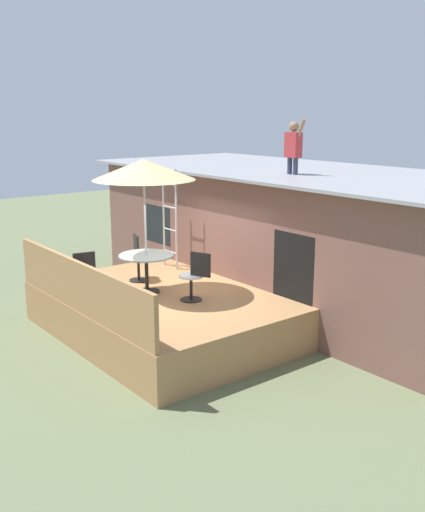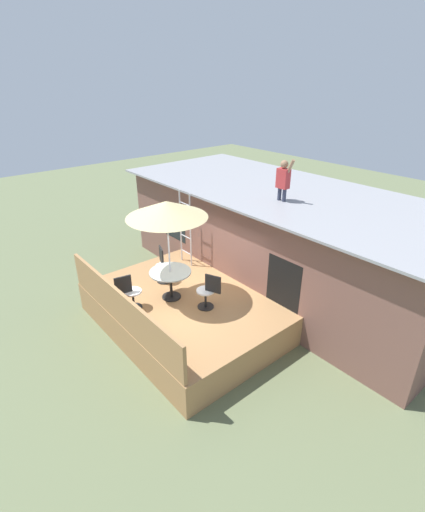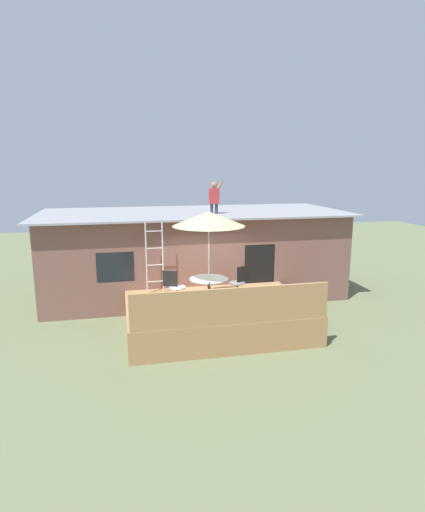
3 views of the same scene
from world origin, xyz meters
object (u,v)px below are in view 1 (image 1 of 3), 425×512
object	(u,v)px
patio_umbrella	(144,169)
patio_chair_left	(138,258)
patio_table	(146,263)
step_ladder	(170,218)
patio_chair_right	(194,277)
person_figure	(294,144)
patio_chair_near	(92,276)

from	to	relation	value
patio_umbrella	patio_chair_left	xyz separation A→B (m)	(-0.87, 0.34, -1.89)
patio_table	step_ladder	size ratio (longest dim) A/B	0.47
patio_chair_left	patio_chair_right	bearing A→B (deg)	23.44
person_figure	patio_umbrella	bearing A→B (deg)	-105.32
person_figure	patio_chair_left	distance (m)	3.92
patio_umbrella	person_figure	distance (m)	3.16
patio_umbrella	person_figure	bearing A→B (deg)	74.68
step_ladder	patio_chair_left	xyz separation A→B (m)	(0.44, -1.11, -0.64)
person_figure	patio_chair_right	xyz separation A→B (m)	(0.14, -2.61, -2.28)
patio_table	patio_chair_left	xyz separation A→B (m)	(-0.87, 0.34, -0.13)
patio_chair_near	step_ladder	bearing A→B (deg)	34.99
patio_umbrella	patio_chair_left	distance (m)	2.11
person_figure	patio_chair_left	size ratio (longest dim) A/B	1.21
patio_table	patio_chair_left	world-z (taller)	patio_chair_left
step_ladder	patio_chair_left	bearing A→B (deg)	-68.44
patio_chair_left	patio_chair_right	size ratio (longest dim) A/B	1.00
step_ladder	person_figure	distance (m)	3.13
step_ladder	patio_chair_left	size ratio (longest dim) A/B	2.39
step_ladder	patio_chair_near	size ratio (longest dim) A/B	2.39
person_figure	patio_chair_right	world-z (taller)	person_figure
step_ladder	patio_chair_right	size ratio (longest dim) A/B	2.39
patio_umbrella	step_ladder	distance (m)	2.32
patio_umbrella	patio_chair_near	bearing A→B (deg)	-100.92
patio_chair_near	patio_chair_left	bearing A→B (deg)	36.94
patio_chair_left	patio_chair_near	distance (m)	1.53
patio_chair_right	patio_chair_near	distance (m)	1.87
patio_chair_left	patio_chair_near	world-z (taller)	same
patio_chair_right	person_figure	bearing A→B (deg)	-110.07
person_figure	step_ladder	bearing A→B (deg)	-143.56
patio_table	person_figure	size ratio (longest dim) A/B	0.94
step_ladder	patio_chair_right	distance (m)	2.58
step_ladder	patio_table	bearing A→B (deg)	-47.76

